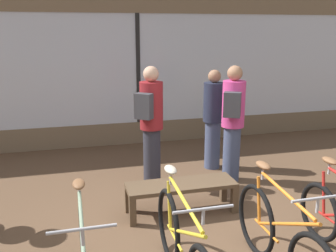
{
  "coord_description": "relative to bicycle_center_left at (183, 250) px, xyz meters",
  "views": [
    {
      "loc": [
        -1.31,
        -3.28,
        2.29
      ],
      "look_at": [
        0.0,
        1.74,
        0.95
      ],
      "focal_mm": 40.0,
      "sensor_mm": 36.0,
      "label": 1
    }
  ],
  "objects": [
    {
      "name": "display_bench",
      "position": [
        0.41,
        1.44,
        -0.08
      ],
      "size": [
        1.4,
        0.44,
        0.4
      ],
      "color": "brown",
      "rests_on": "ground_plane"
    },
    {
      "name": "shop_back_wall",
      "position": [
        0.45,
        4.61,
        1.23
      ],
      "size": [
        12.0,
        0.08,
        3.2
      ],
      "color": "#7A664C",
      "rests_on": "ground_plane"
    },
    {
      "name": "customer_near_rack",
      "position": [
        1.4,
        2.86,
        0.49
      ],
      "size": [
        0.55,
        0.44,
        1.67
      ],
      "color": "#424C6B",
      "rests_on": "ground_plane"
    },
    {
      "name": "ground_plane",
      "position": [
        0.45,
        0.5,
        -0.41
      ],
      "size": [
        24.0,
        24.0,
        0.0
      ],
      "primitive_type": "plane",
      "color": "brown"
    },
    {
      "name": "customer_mid_floor",
      "position": [
        0.24,
        2.43,
        0.56
      ],
      "size": [
        0.52,
        0.56,
        1.79
      ],
      "color": "#2D2D38",
      "rests_on": "ground_plane"
    },
    {
      "name": "customer_by_window",
      "position": [
        1.45,
        2.25,
        0.56
      ],
      "size": [
        0.49,
        0.56,
        1.79
      ],
      "color": "#424C6B",
      "rests_on": "ground_plane"
    },
    {
      "name": "bicycle_center_left",
      "position": [
        0.0,
        0.0,
        0.0
      ],
      "size": [
        0.46,
        1.8,
        1.05
      ],
      "color": "black",
      "rests_on": "ground_plane"
    },
    {
      "name": "bicycle_center_right",
      "position": [
        0.91,
        -0.09,
        -0.0
      ],
      "size": [
        0.46,
        1.74,
        1.05
      ],
      "color": "black",
      "rests_on": "ground_plane"
    }
  ]
}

